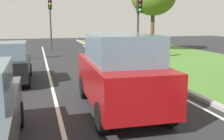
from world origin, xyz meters
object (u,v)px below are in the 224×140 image
at_px(car_suv_ahead, 120,72).
at_px(car_hatchback_far, 9,63).
at_px(traffic_light_far_median, 50,14).
at_px(traffic_light_near_right, 139,17).

distance_m(car_suv_ahead, car_hatchback_far, 5.87).
bearing_deg(traffic_light_far_median, car_suv_ahead, -86.69).
height_order(traffic_light_near_right, traffic_light_far_median, traffic_light_far_median).
bearing_deg(traffic_light_far_median, car_hatchback_far, -100.63).
distance_m(car_suv_ahead, traffic_light_near_right, 10.04).
bearing_deg(car_suv_ahead, traffic_light_near_right, 67.64).
distance_m(car_hatchback_far, traffic_light_near_right, 8.94).
bearing_deg(car_suv_ahead, traffic_light_far_median, 95.29).
distance_m(car_suv_ahead, traffic_light_far_median, 17.98).
relative_size(traffic_light_near_right, traffic_light_far_median, 0.92).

